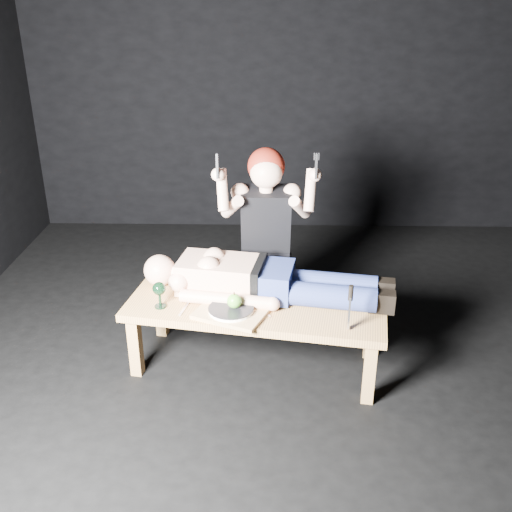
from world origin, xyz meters
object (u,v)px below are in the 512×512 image
Objects in this scene: lying_man at (267,276)px; kneeling_woman at (266,235)px; carving_knife at (350,308)px; goblet at (160,295)px; table at (256,335)px; serving_tray at (231,313)px.

kneeling_woman is (-0.01, 0.45, 0.09)m from lying_man.
carving_knife is at bearing -31.52° from lying_man.
kneeling_woman reaches higher than goblet.
serving_tray reaches higher than table.
kneeling_woman is 3.36× the size of serving_tray.
table is 1.18× the size of kneeling_woman.
serving_tray is 0.45m from goblet.
table is 0.38m from lying_man.
goblet reaches higher than table.
table is 9.46× the size of goblet.
lying_man is 5.63× the size of carving_knife.
serving_tray is (-0.20, -0.70, -0.21)m from kneeling_woman.
kneeling_woman is at bearing 101.46° from lying_man.
lying_man is at bearing 50.29° from serving_tray.
carving_knife is (0.48, -0.85, -0.08)m from kneeling_woman.
lying_man is 9.42× the size of goblet.
serving_tray is at bearing -126.36° from table.
lying_man is 0.35m from serving_tray.
goblet reaches higher than serving_tray.
table is 1.00× the size of lying_man.
carving_knife reaches higher than serving_tray.
lying_man is 0.62m from carving_knife.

